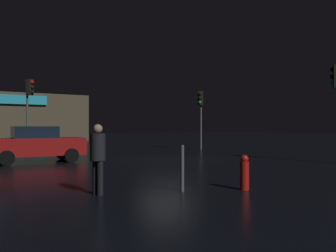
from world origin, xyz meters
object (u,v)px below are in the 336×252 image
Objects in this scene: traffic_signal_cross_left at (29,98)px; car_near at (36,144)px; fire_hydrant at (244,173)px; pedestrian at (98,154)px; traffic_signal_opposite at (200,106)px.

traffic_signal_cross_left reaches higher than car_near.
traffic_signal_cross_left is 14.27m from fire_hydrant.
pedestrian is at bearing -92.53° from car_near.
pedestrian reaches higher than fire_hydrant.
car_near is at bearing 106.58° from fire_hydrant.
traffic_signal_opposite is 10.72m from traffic_signal_cross_left.
traffic_signal_opposite is at bearing -7.19° from traffic_signal_cross_left.
pedestrian is (-0.84, -12.49, -2.18)m from traffic_signal_cross_left.
car_near is 8.33m from pedestrian.
traffic_signal_opposite reaches higher than fire_hydrant.
traffic_signal_opposite is 16.12m from pedestrian.
pedestrian is at bearing -135.82° from traffic_signal_opposite.
traffic_signal_opposite is 2.47× the size of pedestrian.
traffic_signal_opposite is 15.15m from fire_hydrant.
traffic_signal_cross_left reaches higher than fire_hydrant.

